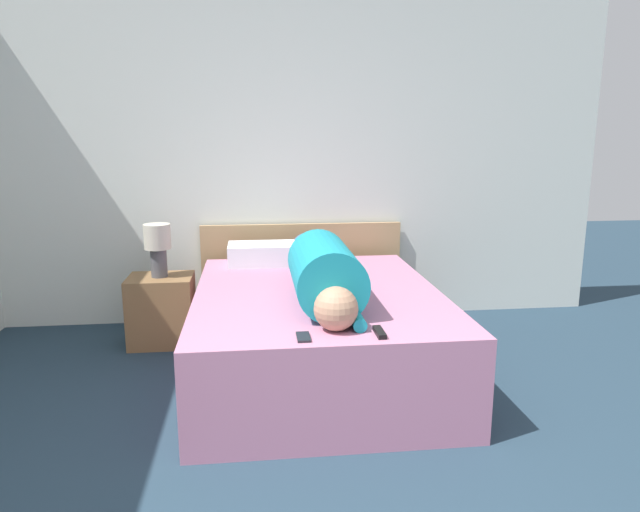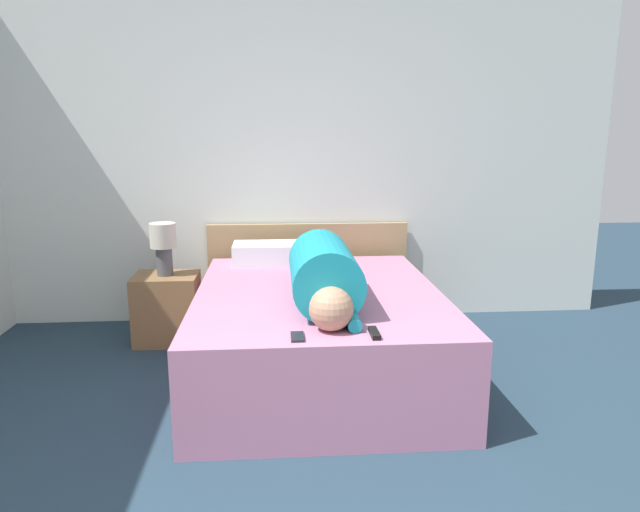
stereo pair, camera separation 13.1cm
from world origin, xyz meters
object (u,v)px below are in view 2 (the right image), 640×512
(pillow_near_headboard, at_px, (268,253))
(tv_remote, at_px, (374,333))
(cell_phone, at_px, (297,337))
(nightstand, at_px, (167,308))
(person_lying, at_px, (322,271))
(bed, at_px, (318,332))
(table_lamp, at_px, (163,243))

(pillow_near_headboard, bearing_deg, tv_remote, -71.76)
(cell_phone, bearing_deg, nightstand, 120.87)
(person_lying, xyz_separation_m, pillow_near_headboard, (-0.33, 0.94, -0.09))
(bed, bearing_deg, table_lamp, 147.80)
(bed, bearing_deg, cell_phone, -100.87)
(person_lying, distance_m, pillow_near_headboard, 1.00)
(person_lying, relative_size, pillow_near_headboard, 3.40)
(table_lamp, bearing_deg, cell_phone, -59.13)
(tv_remote, distance_m, cell_phone, 0.37)
(person_lying, height_order, tv_remote, person_lying)
(cell_phone, bearing_deg, table_lamp, 120.87)
(tv_remote, bearing_deg, nightstand, 130.29)
(nightstand, distance_m, cell_phone, 1.80)
(bed, xyz_separation_m, pillow_near_headboard, (-0.32, 0.77, 0.36))
(pillow_near_headboard, height_order, tv_remote, pillow_near_headboard)
(bed, bearing_deg, person_lying, -86.50)
(tv_remote, bearing_deg, cell_phone, -178.93)
(table_lamp, bearing_deg, bed, -32.20)
(nightstand, height_order, tv_remote, tv_remote)
(tv_remote, bearing_deg, person_lying, 106.63)
(nightstand, relative_size, pillow_near_headboard, 0.96)
(person_lying, bearing_deg, table_lamp, 142.22)
(bed, bearing_deg, pillow_near_headboard, 112.45)
(pillow_near_headboard, relative_size, tv_remote, 3.50)
(bed, xyz_separation_m, tv_remote, (0.21, -0.84, 0.29))
(person_lying, bearing_deg, pillow_near_headboard, 109.38)
(table_lamp, relative_size, cell_phone, 2.96)
(table_lamp, distance_m, pillow_near_headboard, 0.77)
(pillow_near_headboard, bearing_deg, person_lying, -70.62)
(nightstand, height_order, pillow_near_headboard, pillow_near_headboard)
(nightstand, xyz_separation_m, pillow_near_headboard, (0.75, 0.10, 0.38))
(person_lying, height_order, cell_phone, person_lying)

